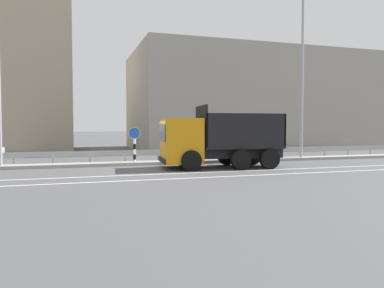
# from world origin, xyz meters

# --- Properties ---
(ground_plane) EXTENTS (320.00, 320.00, 0.00)m
(ground_plane) POSITION_xyz_m (0.00, 0.00, 0.00)
(ground_plane) COLOR #4C4C4F
(lane_strip_0) EXTENTS (68.31, 0.16, 0.01)m
(lane_strip_0) POSITION_xyz_m (3.68, -2.53, 0.00)
(lane_strip_0) COLOR silver
(lane_strip_0) RESTS_ON ground_plane
(lane_strip_1) EXTENTS (68.31, 0.16, 0.01)m
(lane_strip_1) POSITION_xyz_m (3.68, -4.24, 0.00)
(lane_strip_1) COLOR silver
(lane_strip_1) RESTS_ON ground_plane
(median_island) EXTENTS (37.57, 1.10, 0.18)m
(median_island) POSITION_xyz_m (0.00, 2.08, 0.09)
(median_island) COLOR gray
(median_island) RESTS_ON ground_plane
(median_guardrail) EXTENTS (68.31, 0.09, 0.78)m
(median_guardrail) POSITION_xyz_m (0.00, 3.34, 0.57)
(median_guardrail) COLOR #9EA0A5
(median_guardrail) RESTS_ON ground_plane
(dump_truck) EXTENTS (6.72, 3.27, 3.33)m
(dump_truck) POSITION_xyz_m (2.77, -0.64, 1.32)
(dump_truck) COLOR orange
(dump_truck) RESTS_ON ground_plane
(median_road_sign) EXTENTS (0.69, 0.16, 2.19)m
(median_road_sign) POSITION_xyz_m (-0.62, 2.08, 1.14)
(median_road_sign) COLOR white
(median_road_sign) RESTS_ON ground_plane
(street_lamp_2) EXTENTS (0.71, 1.86, 10.75)m
(street_lamp_2) POSITION_xyz_m (10.61, 2.06, 5.83)
(street_lamp_2) COLOR #ADADB2
(street_lamp_2) RESTS_ON ground_plane
(background_building_1) EXTENTS (23.86, 13.35, 9.68)m
(background_building_1) POSITION_xyz_m (13.73, 16.67, 4.84)
(background_building_1) COLOR gray
(background_building_1) RESTS_ON ground_plane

